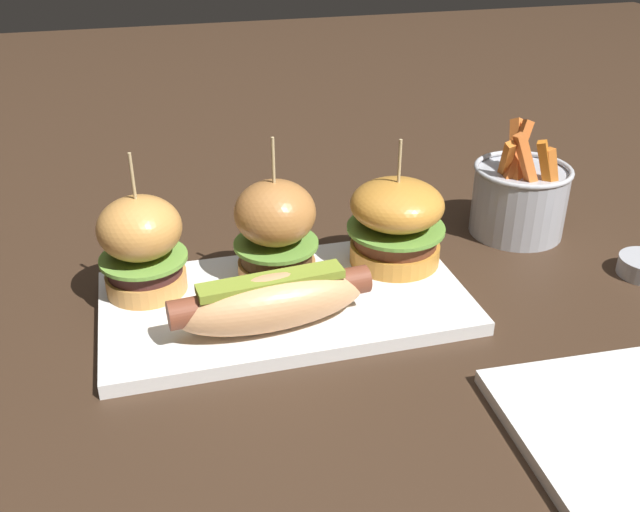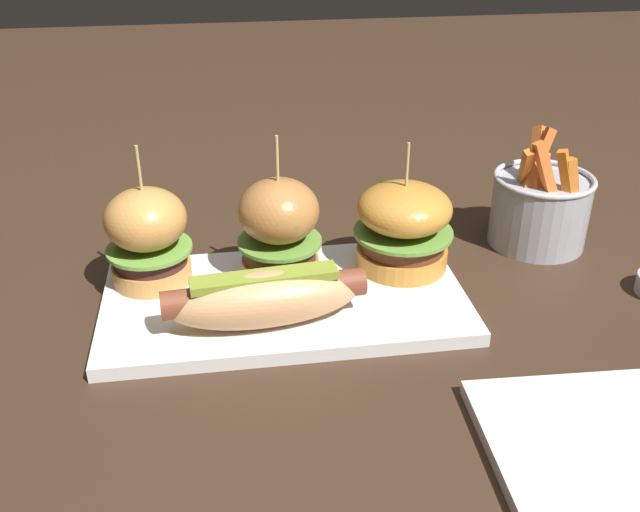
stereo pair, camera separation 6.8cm
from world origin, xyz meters
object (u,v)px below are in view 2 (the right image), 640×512
at_px(platter_main, 285,300).
at_px(side_plate, 623,461).
at_px(slider_right, 404,226).
at_px(slider_center, 277,229).
at_px(slider_left, 148,236).
at_px(fries_bucket, 540,208).
at_px(hot_dog, 265,297).

xyz_separation_m(platter_main, side_plate, (0.22, -0.25, -0.00)).
relative_size(slider_right, side_plate, 0.72).
bearing_deg(slider_right, slider_center, -178.82).
height_order(slider_left, slider_right, slider_left).
relative_size(slider_left, side_plate, 0.76).
height_order(slider_left, side_plate, slider_left).
relative_size(slider_left, fries_bucket, 1.04).
bearing_deg(slider_center, side_plate, -52.48).
bearing_deg(side_plate, slider_center, 127.52).
height_order(platter_main, hot_dog, hot_dog).
height_order(slider_right, side_plate, slider_right).
height_order(fries_bucket, side_plate, fries_bucket).
bearing_deg(platter_main, slider_right, 17.43).
bearing_deg(hot_dog, slider_center, 76.77).
distance_m(slider_center, side_plate, 0.37).
relative_size(platter_main, slider_right, 2.61).
bearing_deg(fries_bucket, hot_dog, -156.69).
bearing_deg(slider_center, platter_main, -86.79).
xyz_separation_m(slider_left, slider_right, (0.26, -0.01, -0.00)).
bearing_deg(platter_main, hot_dog, -115.23).
bearing_deg(platter_main, fries_bucket, 17.14).
distance_m(platter_main, fries_bucket, 0.32).
bearing_deg(side_plate, hot_dog, 139.68).
distance_m(platter_main, side_plate, 0.33).
distance_m(slider_left, slider_center, 0.13).
bearing_deg(slider_right, platter_main, -162.57).
bearing_deg(hot_dog, slider_left, 138.74).
distance_m(slider_right, fries_bucket, 0.18).
relative_size(platter_main, hot_dog, 1.89).
relative_size(hot_dog, slider_right, 1.38).
relative_size(hot_dog, side_plate, 1.00).
xyz_separation_m(platter_main, hot_dog, (-0.02, -0.05, 0.03)).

